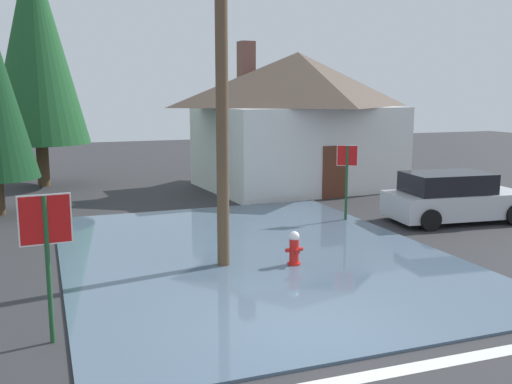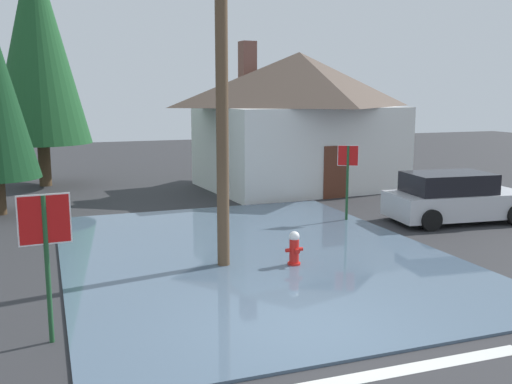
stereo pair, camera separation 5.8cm
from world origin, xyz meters
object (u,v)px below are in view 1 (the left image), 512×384
object	(u,v)px
stop_sign_near	(46,237)
parked_car	(453,198)
utility_pole	(222,68)
pine_tree_mid_left	(35,43)
stop_sign_far	(347,168)
fire_hydrant	(294,249)
house	(297,118)

from	to	relation	value
stop_sign_near	parked_car	world-z (taller)	stop_sign_near
stop_sign_near	utility_pole	bearing A→B (deg)	37.96
utility_pole	pine_tree_mid_left	size ratio (longest dim) A/B	0.85
utility_pole	stop_sign_far	xyz separation A→B (m)	(5.00, 3.27, -2.82)
fire_hydrant	house	bearing A→B (deg)	65.44
utility_pole	house	bearing A→B (deg)	57.44
stop_sign_near	house	xyz separation A→B (m)	(10.09, 12.82, 1.16)
fire_hydrant	pine_tree_mid_left	size ratio (longest dim) A/B	0.08
parked_car	fire_hydrant	bearing A→B (deg)	-158.08
house	fire_hydrant	bearing A→B (deg)	-114.56
parked_car	pine_tree_mid_left	bearing A→B (deg)	135.12
fire_hydrant	stop_sign_far	world-z (taller)	stop_sign_far
stop_sign_near	stop_sign_far	world-z (taller)	stop_sign_near
stop_sign_far	parked_car	world-z (taller)	stop_sign_far
house	stop_sign_near	bearing A→B (deg)	-128.22
stop_sign_near	stop_sign_far	distance (m)	10.79
stop_sign_near	parked_car	size ratio (longest dim) A/B	0.55
stop_sign_far	pine_tree_mid_left	world-z (taller)	pine_tree_mid_left
parked_car	pine_tree_mid_left	world-z (taller)	pine_tree_mid_left
stop_sign_near	fire_hydrant	xyz separation A→B (m)	(5.34, 2.42, -1.34)
house	parked_car	xyz separation A→B (m)	(1.83, -7.75, -2.17)
house	pine_tree_mid_left	distance (m)	11.29
utility_pole	pine_tree_mid_left	bearing A→B (deg)	105.14
house	pine_tree_mid_left	size ratio (longest dim) A/B	0.84
stop_sign_near	fire_hydrant	distance (m)	6.01
fire_hydrant	pine_tree_mid_left	bearing A→B (deg)	110.11
fire_hydrant	pine_tree_mid_left	world-z (taller)	pine_tree_mid_left
utility_pole	parked_car	world-z (taller)	utility_pole
stop_sign_far	pine_tree_mid_left	xyz separation A→B (m)	(-8.78, 10.68, 4.32)
stop_sign_far	utility_pole	bearing A→B (deg)	-146.87
stop_sign_far	parked_car	size ratio (longest dim) A/B	0.54
fire_hydrant	house	xyz separation A→B (m)	(4.75, 10.40, 2.50)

